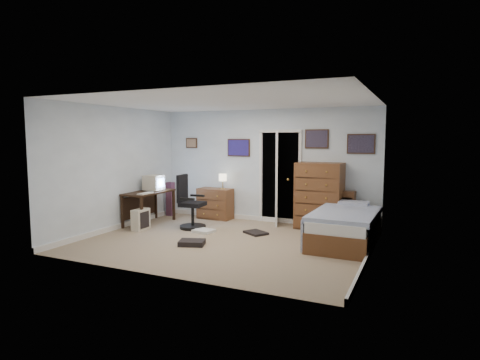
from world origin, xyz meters
name	(u,v)px	position (x,y,z in m)	size (l,w,h in m)	color
floor	(226,242)	(0.00, 0.00, -0.01)	(5.00, 4.00, 0.02)	tan
computer_desk	(146,199)	(-2.29, 0.67, 0.55)	(0.58, 1.24, 0.71)	black
crt_monitor	(154,183)	(-2.18, 0.82, 0.89)	(0.37, 0.35, 0.34)	beige
keyboard	(145,193)	(-2.02, 0.32, 0.73)	(0.14, 0.38, 0.02)	beige
pc_tower	(141,219)	(-2.00, 0.12, 0.21)	(0.20, 0.40, 0.43)	beige
office_chair	(190,208)	(-1.17, 0.67, 0.43)	(0.60, 0.60, 1.12)	black
media_stack	(170,199)	(-2.32, 1.66, 0.40)	(0.16, 0.16, 0.81)	maroon
low_dresser	(215,204)	(-1.16, 1.77, 0.35)	(0.79, 0.40, 0.71)	brown
table_lamp	(223,178)	(-0.96, 1.77, 0.96)	(0.19, 0.19, 0.34)	gold
doorway	(284,176)	(0.35, 2.27, 1.00)	(0.96, 1.12, 2.05)	black
tall_dresser	(319,196)	(1.28, 1.75, 0.68)	(0.93, 0.55, 1.37)	brown
headboard_bookcase	(333,208)	(1.54, 1.86, 0.42)	(0.90, 0.26, 0.80)	brown
bed	(345,226)	(1.98, 0.77, 0.31)	(1.11, 2.00, 0.65)	brown
wall_posters	(290,144)	(0.57, 1.98, 1.75)	(4.38, 0.04, 0.60)	#331E11
floor_clutter	(212,237)	(-0.34, 0.09, 0.03)	(1.48, 1.72, 0.09)	silver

